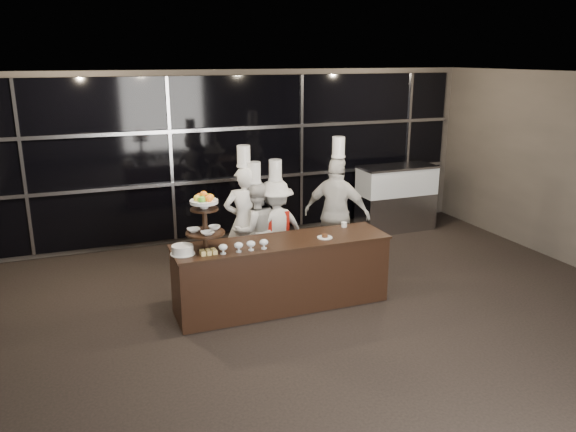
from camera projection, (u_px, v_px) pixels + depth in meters
name	position (u px, v px, depth m)	size (l,w,h in m)	color
room	(379.00, 236.00, 5.56)	(10.00, 10.00, 10.00)	black
window_wall	(239.00, 156.00, 9.98)	(8.60, 0.10, 2.80)	black
buffet_counter	(282.00, 273.00, 7.38)	(2.84, 0.74, 0.92)	black
display_stand	(205.00, 217.00, 6.79)	(0.48, 0.48, 0.74)	black
compotes	(244.00, 245.00, 6.83)	(0.63, 0.11, 0.12)	silver
layer_cake	(183.00, 250.00, 6.74)	(0.30, 0.30, 0.11)	white
pastry_squares	(208.00, 252.00, 6.75)	(0.20, 0.13, 0.05)	#EACD72
small_plate	(325.00, 237.00, 7.36)	(0.20, 0.20, 0.05)	white
chef_cup	(344.00, 225.00, 7.82)	(0.08, 0.08, 0.07)	white
display_case	(396.00, 195.00, 10.64)	(1.46, 0.64, 1.24)	#A5A5AA
chef_a	(245.00, 221.00, 8.30)	(0.68, 0.51, 1.99)	white
chef_b	(255.00, 229.00, 8.30)	(0.78, 0.64, 1.76)	silver
chef_c	(276.00, 227.00, 8.41)	(1.03, 0.70, 1.77)	white
chef_d	(337.00, 213.00, 8.58)	(1.05, 1.03, 2.07)	silver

